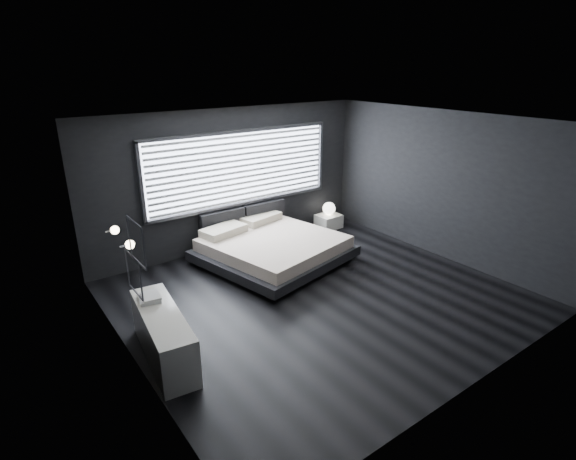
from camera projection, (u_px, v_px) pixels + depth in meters
room at (321, 215)px, 6.88m from camera, size 6.04×6.00×2.80m
window at (242, 168)px, 8.96m from camera, size 4.14×0.09×1.52m
headboard at (244, 218)px, 9.27m from camera, size 1.96×0.16×0.52m
sconce_near at (130, 245)px, 5.26m from camera, size 0.18×0.11×0.11m
sconce_far at (115, 230)px, 5.72m from camera, size 0.18×0.11×0.11m
wall_art_upper at (136, 242)px, 4.67m from camera, size 0.01×0.48×0.48m
wall_art_lower at (134, 274)px, 5.03m from camera, size 0.01×0.48×0.48m
bed at (272, 247)px, 8.57m from camera, size 2.87×2.79×0.63m
nightstand at (329, 221)px, 10.35m from camera, size 0.54×0.45×0.31m
orb_lamp at (329, 208)px, 10.27m from camera, size 0.29×0.29×0.29m
dresser at (164, 335)px, 5.75m from camera, size 0.65×1.68×0.65m
book_stack at (150, 297)px, 5.95m from camera, size 0.34×0.40×0.07m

